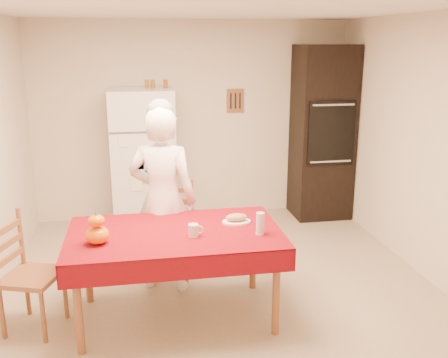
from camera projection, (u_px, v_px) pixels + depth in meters
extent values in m
plane|color=tan|center=(223.00, 293.00, 4.58)|extent=(4.50, 4.50, 0.00)
cube|color=beige|center=(193.00, 121.00, 6.39)|extent=(4.00, 0.02, 2.50)
cube|color=beige|center=(314.00, 280.00, 2.12)|extent=(4.00, 0.02, 2.50)
cube|color=beige|center=(437.00, 152.00, 4.59)|extent=(0.02, 4.50, 2.50)
cube|color=white|center=(223.00, 6.00, 3.92)|extent=(4.00, 4.50, 0.02)
cube|color=brown|center=(235.00, 101.00, 6.40)|extent=(0.22, 0.02, 0.30)
cube|color=white|center=(144.00, 160.00, 6.04)|extent=(0.75, 0.70, 1.70)
cube|color=silver|center=(166.00, 114.00, 5.57)|extent=(0.03, 0.03, 0.25)
cube|color=silver|center=(168.00, 179.00, 5.77)|extent=(0.03, 0.03, 0.60)
cube|color=black|center=(322.00, 133.00, 6.40)|extent=(0.70, 0.60, 2.20)
cube|color=black|center=(331.00, 133.00, 6.09)|extent=(0.59, 0.02, 0.80)
cylinder|color=brown|center=(78.00, 310.00, 3.60)|extent=(0.06, 0.06, 0.71)
cylinder|color=brown|center=(88.00, 264.00, 4.34)|extent=(0.06, 0.06, 0.71)
cylinder|color=brown|center=(276.00, 293.00, 3.85)|extent=(0.06, 0.06, 0.71)
cylinder|color=brown|center=(253.00, 252.00, 4.59)|extent=(0.06, 0.06, 0.71)
cube|color=brown|center=(175.00, 235.00, 4.00)|extent=(1.60, 0.90, 0.04)
cube|color=#60050A|center=(175.00, 232.00, 3.99)|extent=(1.70, 1.00, 0.01)
cylinder|color=brown|center=(149.00, 263.00, 4.70)|extent=(0.04, 0.04, 0.43)
cylinder|color=brown|center=(157.00, 248.00, 5.03)|extent=(0.04, 0.04, 0.43)
cylinder|color=brown|center=(186.00, 265.00, 4.67)|extent=(0.04, 0.04, 0.43)
cylinder|color=brown|center=(193.00, 250.00, 4.99)|extent=(0.04, 0.04, 0.43)
cube|color=brown|center=(171.00, 234.00, 4.79)|extent=(0.52, 0.50, 0.04)
cube|color=brown|center=(174.00, 203.00, 4.88)|extent=(0.35, 0.13, 0.50)
cylinder|color=brown|center=(43.00, 317.00, 3.77)|extent=(0.04, 0.04, 0.43)
cylinder|color=brown|center=(2.00, 313.00, 3.82)|extent=(0.04, 0.04, 0.43)
cylinder|color=brown|center=(65.00, 294.00, 4.12)|extent=(0.04, 0.04, 0.43)
cylinder|color=brown|center=(27.00, 291.00, 4.17)|extent=(0.04, 0.04, 0.43)
cube|color=brown|center=(32.00, 277.00, 3.91)|extent=(0.52, 0.53, 0.04)
cube|color=brown|center=(8.00, 246.00, 3.87)|extent=(0.15, 0.35, 0.50)
imported|color=white|center=(163.00, 200.00, 4.49)|extent=(0.72, 0.59, 1.70)
cylinder|color=silver|center=(193.00, 230.00, 3.88)|extent=(0.08, 0.08, 0.10)
ellipsoid|color=#C93A04|center=(97.00, 235.00, 3.74)|extent=(0.18, 0.18, 0.13)
ellipsoid|color=red|center=(96.00, 221.00, 3.71)|extent=(0.12, 0.12, 0.09)
cylinder|color=silver|center=(260.00, 223.00, 3.92)|extent=(0.07, 0.07, 0.18)
cylinder|color=white|center=(236.00, 222.00, 4.18)|extent=(0.24, 0.24, 0.02)
ellipsoid|color=tan|center=(236.00, 217.00, 4.17)|extent=(0.18, 0.10, 0.06)
cylinder|color=#8B5D19|center=(147.00, 84.00, 5.86)|extent=(0.05, 0.05, 0.10)
cylinder|color=brown|center=(153.00, 84.00, 5.87)|extent=(0.05, 0.05, 0.10)
cylinder|color=brown|center=(166.00, 84.00, 5.89)|extent=(0.05, 0.05, 0.10)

